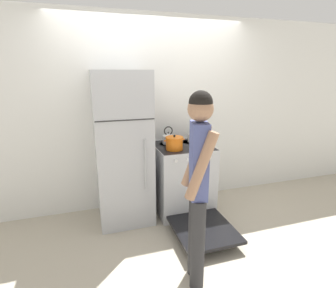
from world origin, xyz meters
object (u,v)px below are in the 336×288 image
Objects in this scene: stove_range at (183,179)px; utensil_jar at (191,137)px; dutch_oven_pot at (174,143)px; person at (198,181)px; refrigerator at (123,149)px; tea_kettle at (168,138)px.

utensil_jar reaches higher than stove_range.
dutch_oven_pot is (-0.16, -0.10, 0.54)m from stove_range.
stove_range is 1.35m from person.
dutch_oven_pot is at bearing -14.65° from refrigerator.
refrigerator is 7.07× the size of dutch_oven_pot.
tea_kettle is at bearing 87.42° from dutch_oven_pot.
refrigerator reaches higher than dutch_oven_pot.
tea_kettle is (-0.15, 0.18, 0.53)m from stove_range.
dutch_oven_pot is 1.12m from person.
utensil_jar is at bearing 1.20° from tea_kettle.
tea_kettle is 1.40m from person.
tea_kettle is 0.33m from utensil_jar.
stove_range is at bearing 32.13° from dutch_oven_pot.
refrigerator is 1.34m from person.
dutch_oven_pot reaches higher than stove_range.
stove_range is at bearing -134.33° from utensil_jar.
tea_kettle is (0.62, 0.12, 0.06)m from refrigerator.
dutch_oven_pot is 0.44m from utensil_jar.
utensil_jar is at bearing 39.90° from dutch_oven_pot.
refrigerator is 1.09× the size of person.
stove_range is 0.84× the size of person.
dutch_oven_pot is 1.11× the size of tea_kettle.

